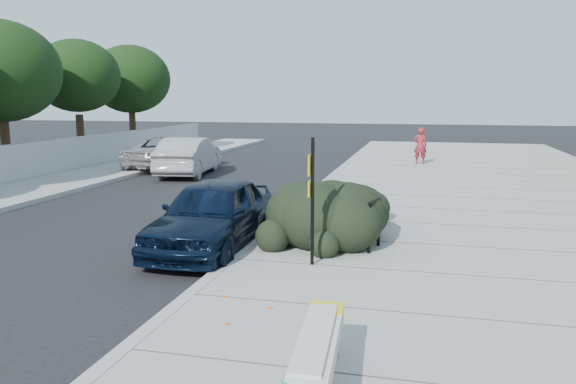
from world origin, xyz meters
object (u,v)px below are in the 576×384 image
(suv_silver, at_px, (174,152))
(pedestrian, at_px, (420,146))
(sedan_navy, at_px, (213,214))
(wagon_silver, at_px, (189,156))
(bench, at_px, (318,346))
(bike_rack, at_px, (374,219))
(sign_post, at_px, (312,193))

(suv_silver, bearing_deg, pedestrian, -158.02)
(sedan_navy, xyz_separation_m, suv_silver, (-6.70, 12.48, -0.01))
(sedan_navy, height_order, suv_silver, sedan_navy)
(sedan_navy, relative_size, suv_silver, 0.83)
(suv_silver, distance_m, pedestrian, 11.31)
(sedan_navy, height_order, wagon_silver, wagon_silver)
(bench, bearing_deg, pedestrian, 83.84)
(bike_rack, height_order, suv_silver, suv_silver)
(sedan_navy, height_order, pedestrian, pedestrian)
(bench, bearing_deg, suv_silver, 115.25)
(sign_post, xyz_separation_m, pedestrian, (1.79, 16.78, -0.50))
(bench, bearing_deg, sign_post, 98.29)
(bench, xyz_separation_m, sign_post, (-0.94, 4.37, 0.87))
(sign_post, relative_size, suv_silver, 0.44)
(suv_silver, height_order, pedestrian, pedestrian)
(sedan_navy, relative_size, wagon_silver, 0.93)
(wagon_silver, bearing_deg, bike_rack, 121.37)
(sedan_navy, bearing_deg, wagon_silver, 115.92)
(sign_post, distance_m, pedestrian, 16.88)
(pedestrian, bearing_deg, bench, 81.20)
(bench, distance_m, sign_post, 4.55)
(bike_rack, relative_size, sign_post, 0.44)
(wagon_silver, distance_m, pedestrian, 10.58)
(bench, relative_size, suv_silver, 0.38)
(bench, xyz_separation_m, bike_rack, (0.09, 5.69, 0.15))
(sedan_navy, xyz_separation_m, wagon_silver, (-5.20, 10.72, 0.03))
(sedan_navy, distance_m, pedestrian, 16.21)
(suv_silver, bearing_deg, wagon_silver, 136.10)
(sign_post, height_order, suv_silver, sign_post)
(sedan_navy, bearing_deg, sign_post, -25.24)
(bench, height_order, pedestrian, pedestrian)
(suv_silver, bearing_deg, sign_post, 129.30)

